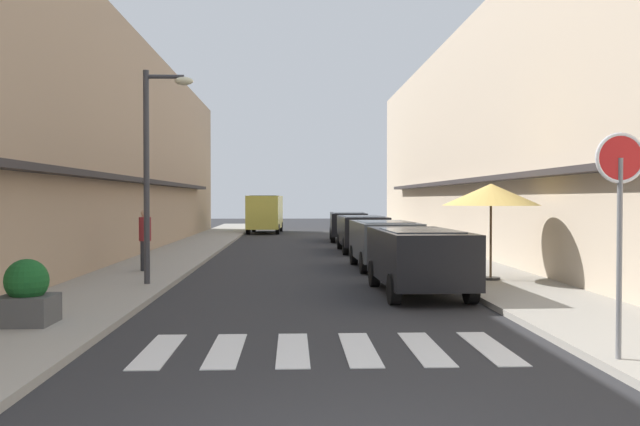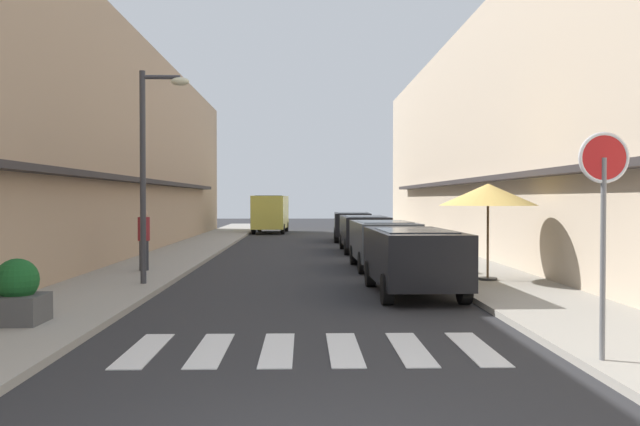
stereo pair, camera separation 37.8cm
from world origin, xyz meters
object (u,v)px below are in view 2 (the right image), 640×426
object	(u,v)px
parked_car_mid	(384,239)
planter_corner	(17,294)
parked_car_near	(413,254)
round_street_sign	(604,185)
street_lamp	(151,153)
pedestrian_walking_near	(144,238)
parked_car_distant	(352,223)
cafe_umbrella	(488,195)
delivery_van	(271,211)
parked_car_far	(364,229)

from	to	relation	value
parked_car_mid	planter_corner	size ratio (longest dim) A/B	3.81
parked_car_near	round_street_sign	world-z (taller)	round_street_sign
street_lamp	pedestrian_walking_near	xyz separation A→B (m)	(-0.89, 2.98, -2.21)
parked_car_distant	street_lamp	size ratio (longest dim) A/B	0.86
parked_car_distant	cafe_umbrella	distance (m)	17.57
delivery_van	parked_car_distant	bearing A→B (deg)	-61.59
delivery_van	pedestrian_walking_near	xyz separation A→B (m)	(-2.45, -23.33, -0.36)
parked_car_far	pedestrian_walking_near	distance (m)	10.60
delivery_van	street_lamp	size ratio (longest dim) A/B	1.07
street_lamp	planter_corner	xyz separation A→B (m)	(-1.02, -5.14, -2.66)
parked_car_distant	planter_corner	size ratio (longest dim) A/B	4.11
parked_car_distant	delivery_van	xyz separation A→B (m)	(-4.56, 8.43, 0.48)
street_lamp	parked_car_far	bearing A→B (deg)	60.71
parked_car_far	parked_car_mid	bearing A→B (deg)	-90.00
planter_corner	round_street_sign	bearing A→B (deg)	-17.71
planter_corner	parked_car_mid	bearing A→B (deg)	52.91
pedestrian_walking_near	parked_car_distant	bearing A→B (deg)	118.66
cafe_umbrella	planter_corner	bearing A→B (deg)	-148.84
street_lamp	parked_car_near	bearing A→B (deg)	-11.55
parked_car_near	delivery_van	size ratio (longest dim) A/B	0.79
round_street_sign	cafe_umbrella	xyz separation A→B (m)	(0.85, 8.34, -0.07)
delivery_van	planter_corner	xyz separation A→B (m)	(-2.59, -31.45, -0.81)
parked_car_near	pedestrian_walking_near	world-z (taller)	pedestrian_walking_near
pedestrian_walking_near	planter_corner	bearing A→B (deg)	-37.07
parked_car_near	delivery_van	world-z (taller)	delivery_van
parked_car_distant	delivery_van	distance (m)	9.60
parked_car_far	delivery_van	world-z (taller)	delivery_van
delivery_van	street_lamp	world-z (taller)	street_lamp
parked_car_near	planter_corner	distance (m)	8.14
parked_car_near	round_street_sign	xyz separation A→B (m)	(1.31, -6.59, 1.40)
parked_car_mid	cafe_umbrella	bearing A→B (deg)	-60.48
parked_car_mid	parked_car_far	bearing A→B (deg)	90.00
parked_car_far	cafe_umbrella	xyz separation A→B (m)	(2.17, -10.42, 1.33)
parked_car_far	pedestrian_walking_near	xyz separation A→B (m)	(-7.02, -7.94, 0.12)
street_lamp	round_street_sign	bearing A→B (deg)	-46.51
street_lamp	cafe_umbrella	world-z (taller)	street_lamp
planter_corner	cafe_umbrella	bearing A→B (deg)	31.16
parked_car_mid	street_lamp	xyz separation A→B (m)	(-6.13, -4.32, 2.34)
parked_car_near	parked_car_distant	xyz separation A→B (m)	(0.00, 19.13, 0.00)
parked_car_far	round_street_sign	bearing A→B (deg)	-86.00
delivery_van	cafe_umbrella	distance (m)	26.69
parked_car_near	parked_car_far	world-z (taller)	same
parked_car_far	planter_corner	distance (m)	17.58
parked_car_distant	planter_corner	bearing A→B (deg)	-107.25
parked_car_distant	pedestrian_walking_near	world-z (taller)	pedestrian_walking_near
parked_car_distant	cafe_umbrella	size ratio (longest dim) A/B	1.79
delivery_van	round_street_sign	world-z (taller)	round_street_sign
parked_car_mid	parked_car_distant	xyz separation A→B (m)	(-0.00, 13.56, 0.00)
pedestrian_walking_near	parked_car_far	bearing A→B (deg)	102.41
parked_car_distant	street_lamp	bearing A→B (deg)	-108.91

